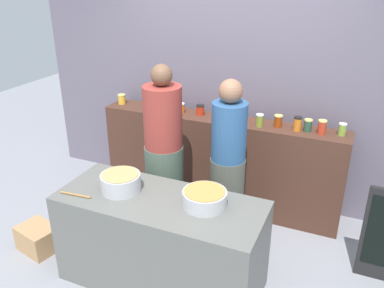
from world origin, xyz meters
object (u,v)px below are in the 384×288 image
Objects in this scene: cook_with_tongs at (164,162)px; preserve_jar_0 at (122,99)px; preserve_jar_6 at (260,120)px; preserve_jar_4 at (200,110)px; preserve_jar_10 at (322,127)px; preserve_jar_2 at (164,107)px; cooking_pot_left at (121,182)px; cooking_pot_center at (205,198)px; preserve_jar_7 at (278,121)px; preserve_jar_8 at (298,124)px; preserve_jar_5 at (233,115)px; wooden_spoon at (76,195)px; bread_crate at (38,238)px; preserve_jar_1 at (155,103)px; preserve_jar_3 at (181,108)px; preserve_jar_11 at (342,129)px; cook_in_cap at (227,172)px; preserve_jar_9 at (308,125)px.

preserve_jar_0 is at bearing 141.67° from cook_with_tongs.
preserve_jar_0 is 1.68m from preserve_jar_6.
preserve_jar_10 is at bearing -1.81° from preserve_jar_4.
preserve_jar_2 is 0.34× the size of cooking_pot_left.
cooking_pot_center is 0.20× the size of cook_with_tongs.
cooking_pot_center is at bearing 4.84° from cooking_pot_left.
preserve_jar_7 is 0.87× the size of preserve_jar_8.
preserve_jar_10 reaches higher than preserve_jar_4.
wooden_spoon is (-0.78, -1.65, -0.27)m from preserve_jar_5.
bread_crate is (-0.94, -0.11, -0.77)m from cooking_pot_left.
preserve_jar_7 is 0.07× the size of cook_with_tongs.
preserve_jar_7 is 0.44× the size of wooden_spoon.
preserve_jar_5 is (0.37, 0.01, -0.01)m from preserve_jar_4.
preserve_jar_6 reaches higher than wooden_spoon.
preserve_jar_1 is 0.93m from preserve_jar_5.
preserve_jar_7 reaches higher than preserve_jar_2.
preserve_jar_8 is 0.41× the size of cooking_pot_center.
preserve_jar_6 is (0.31, -0.09, 0.02)m from preserve_jar_5.
cook_with_tongs is at bearing -77.26° from preserve_jar_3.
cooking_pot_center is at bearing -58.09° from preserve_jar_3.
preserve_jar_11 is (1.88, 0.08, 0.00)m from preserve_jar_2.
preserve_jar_5 is 0.74m from cook_in_cap.
bread_crate is (-1.60, -0.90, -0.63)m from cook_in_cap.
cook_in_cap is at bearing -30.06° from preserve_jar_2.
cook_with_tongs is at bearing 37.64° from bread_crate.
preserve_jar_6 is 0.39× the size of cooking_pot_left.
cook_in_cap is (0.66, 0.79, -0.14)m from cooking_pot_left.
preserve_jar_0 reaches higher than cooking_pot_center.
preserve_jar_9 is at bearing -0.54° from preserve_jar_1.
preserve_jar_8 reaches higher than preserve_jar_6.
cooking_pot_left is 0.73m from cooking_pot_center.
preserve_jar_2 is at bearing -177.61° from preserve_jar_11.
cook_with_tongs reaches higher than cooking_pot_left.
cooking_pot_left is (-0.81, -1.33, -0.21)m from preserve_jar_6.
cook_with_tongs is (0.35, -0.68, -0.31)m from preserve_jar_2.
preserve_jar_1 is 0.39× the size of cooking_pot_left.
preserve_jar_4 is 0.79× the size of preserve_jar_10.
preserve_jar_1 is 1.14× the size of preserve_jar_2.
cook_with_tongs is 1.43m from bread_crate.
wooden_spoon is 0.95m from cook_with_tongs.
preserve_jar_8 is 0.08× the size of cook_with_tongs.
preserve_jar_9 is 2.85m from bread_crate.
preserve_jar_8 is at bearing -165.94° from preserve_jar_9.
bread_crate is at bearing -147.73° from preserve_jar_10.
bread_crate is at bearing -174.18° from cooking_pot_center.
preserve_jar_9 reaches higher than preserve_jar_5.
preserve_jar_6 is at bearing -3.51° from preserve_jar_1.
preserve_jar_8 is at bearing 48.39° from cook_in_cap.
cook_in_cap is at bearing -131.61° from preserve_jar_8.
preserve_jar_9 is at bearing -0.47° from preserve_jar_7.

